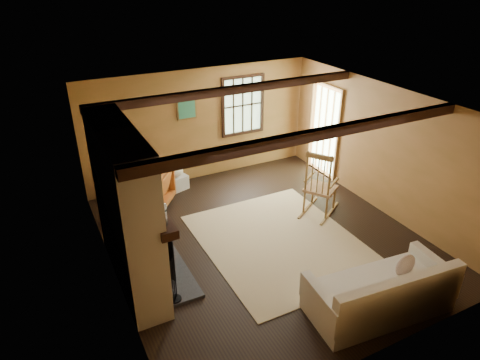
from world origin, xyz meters
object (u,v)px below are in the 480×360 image
fireplace (128,215)px  sofa (382,295)px  laundry_basket (174,183)px  armchair (149,188)px  rocking_chair (320,187)px

fireplace → sofa: 3.66m
laundry_basket → fireplace: bearing=-120.9°
fireplace → armchair: 2.29m
fireplace → laundry_basket: size_ratio=4.80×
sofa → laundry_basket: sofa is taller
laundry_basket → armchair: 0.81m
rocking_chair → laundry_basket: bearing=11.7°
rocking_chair → armchair: bearing=25.1°
sofa → laundry_basket: (-1.33, 4.66, -0.13)m
fireplace → rocking_chair: 3.64m
sofa → rocking_chair: bearing=77.5°
rocking_chair → laundry_basket: 3.05m
sofa → fireplace: bearing=146.6°
rocking_chair → armchair: (-2.78, 1.73, -0.17)m
fireplace → laundry_basket: (1.46, 2.43, -0.95)m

